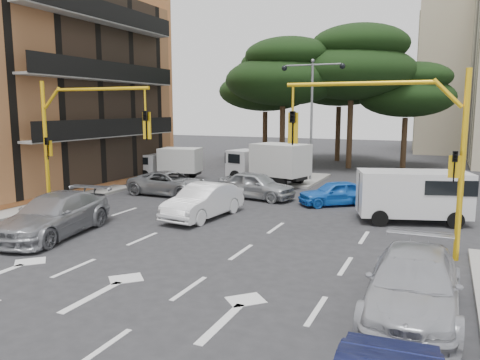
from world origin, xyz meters
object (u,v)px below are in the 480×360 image
Objects in this scene: car_silver_parked at (413,285)px; signal_mast_right at (403,137)px; car_blue_compact at (335,193)px; signal_mast_left at (75,129)px; car_white_hatch at (203,201)px; car_silver_cross_b at (256,185)px; van_white at (413,196)px; box_truck_b at (268,164)px; street_lamp_center at (312,98)px; car_silver_cross_a at (170,183)px; car_silver_wagon at (54,215)px; box_truck_a at (169,164)px.

signal_mast_right is at bearing 99.15° from car_silver_parked.
car_blue_compact is at bearing 110.25° from car_silver_parked.
signal_mast_left is 6.43m from car_white_hatch.
signal_mast_right is 1.41× the size of car_silver_cross_b.
car_silver_cross_b is at bearing -122.16° from van_white.
street_lamp_center is at bearing -26.85° from box_truck_b.
car_silver_cross_a is at bearing 142.32° from car_white_hatch.
street_lamp_center reaches higher than car_silver_cross_a.
box_truck_b reaches higher than car_silver_cross_b.
car_silver_parked reaches higher than car_blue_compact.
car_silver_wagon reaches higher than car_silver_cross_b.
car_silver_cross_b is at bearing 138.30° from signal_mast_right.
signal_mast_left reaches higher than car_silver_cross_b.
car_silver_parked is (12.97, -1.93, -0.04)m from car_silver_wagon.
car_silver_wagon is at bearing 171.28° from car_silver_parked.
box_truck_b is (3.23, 14.54, 0.53)m from car_silver_wagon.
box_truck_b is (3.71, 5.64, 0.66)m from car_silver_cross_a.
box_truck_b is at bearing 127.46° from signal_mast_right.
box_truck_b reaches higher than car_silver_parked.
car_silver_cross_b is at bearing 50.68° from signal_mast_left.
van_white is 1.02× the size of box_truck_a.
street_lamp_center is at bearing 167.86° from car_blue_compact.
car_silver_cross_a is at bearing -158.03° from box_truck_a.
car_silver_wagon is at bearing -175.54° from car_silver_cross_a.
signal_mast_right is 9.12m from car_white_hatch.
street_lamp_center is at bearing 88.59° from car_white_hatch.
signal_mast_right is 5.79m from car_silver_parked.
box_truck_b is (-0.61, 9.73, 0.57)m from car_white_hatch.
box_truck_a is at bearing 101.28° from signal_mast_left.
signal_mast_right is 1.37× the size of box_truck_a.
box_truck_b is (-8.94, 11.67, -2.57)m from signal_mast_right.
signal_mast_right reaches higher than car_silver_cross_b.
van_white reaches higher than box_truck_a.
street_lamp_center is 1.82× the size of car_silver_cross_b.
car_silver_parked is 0.95× the size of box_truck_b.
street_lamp_center reaches higher than car_silver_wagon.
van_white is (-0.66, 9.64, 0.37)m from car_silver_parked.
box_truck_a is at bearing -144.78° from car_blue_compact.
car_silver_parked is at bearing -16.09° from car_blue_compact.
car_silver_parked is at bearing -18.43° from signal_mast_left.
car_silver_parked is (4.42, -11.81, 0.12)m from car_blue_compact.
car_silver_parked is (9.13, -6.74, -0.01)m from car_white_hatch.
car_blue_compact is at bearing -80.64° from car_silver_cross_b.
box_truck_b reaches higher than car_silver_wagon.
street_lamp_center is 1.44× the size of car_silver_wagon.
signal_mast_left is at bearing 173.85° from box_truck_b.
car_silver_wagon is 10.78m from car_silver_cross_b.
signal_mast_left is at bearing -153.94° from car_white_hatch.
car_blue_compact is 12.61m from car_silver_parked.
van_white reaches higher than car_silver_wagon.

